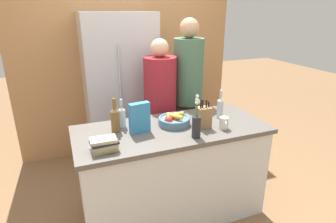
% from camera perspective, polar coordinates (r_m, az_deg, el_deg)
% --- Properties ---
extents(ground_plane, '(14.00, 14.00, 0.00)m').
position_cam_1_polar(ground_plane, '(2.95, 0.70, -19.42)').
color(ground_plane, brown).
extents(kitchen_island, '(1.70, 0.74, 0.89)m').
position_cam_1_polar(kitchen_island, '(2.69, 0.74, -12.04)').
color(kitchen_island, silver).
rests_on(kitchen_island, ground_plane).
extents(back_wall_wood, '(2.90, 0.12, 2.60)m').
position_cam_1_polar(back_wall_wood, '(3.83, -8.34, 11.27)').
color(back_wall_wood, '#AD7A4C').
rests_on(back_wall_wood, ground_plane).
extents(refrigerator, '(0.84, 0.63, 1.85)m').
position_cam_1_polar(refrigerator, '(3.53, -9.61, 4.19)').
color(refrigerator, '#B7B7BC').
rests_on(refrigerator, ground_plane).
extents(fruit_bowl, '(0.29, 0.29, 0.11)m').
position_cam_1_polar(fruit_bowl, '(2.53, 1.23, -1.74)').
color(fruit_bowl, slate).
rests_on(fruit_bowl, kitchen_island).
extents(knife_block, '(0.12, 0.10, 0.27)m').
position_cam_1_polar(knife_block, '(2.47, 7.26, -1.13)').
color(knife_block, olive).
rests_on(knife_block, kitchen_island).
extents(flower_vase, '(0.07, 0.07, 0.36)m').
position_cam_1_polar(flower_vase, '(2.27, 5.81, -2.49)').
color(flower_vase, '#232328').
rests_on(flower_vase, kitchen_island).
extents(cereal_box, '(0.18, 0.09, 0.26)m').
position_cam_1_polar(cereal_box, '(2.35, -5.81, -1.31)').
color(cereal_box, teal).
rests_on(cereal_box, kitchen_island).
extents(coffee_mug, '(0.08, 0.12, 0.10)m').
position_cam_1_polar(coffee_mug, '(2.49, 11.29, -2.32)').
color(coffee_mug, silver).
rests_on(coffee_mug, kitchen_island).
extents(book_stack, '(0.21, 0.16, 0.10)m').
position_cam_1_polar(book_stack, '(2.12, -12.86, -6.59)').
color(book_stack, '#B7A88E').
rests_on(book_stack, kitchen_island).
extents(bottle_oil, '(0.06, 0.06, 0.27)m').
position_cam_1_polar(bottle_oil, '(2.71, 10.54, 0.91)').
color(bottle_oil, '#B2BCC1').
rests_on(bottle_oil, kitchen_island).
extents(bottle_vinegar, '(0.06, 0.06, 0.26)m').
position_cam_1_polar(bottle_vinegar, '(2.49, -9.33, -0.95)').
color(bottle_vinegar, '#B2BCC1').
rests_on(bottle_vinegar, kitchen_island).
extents(bottle_wine, '(0.08, 0.08, 0.30)m').
position_cam_1_polar(bottle_wine, '(2.40, -10.67, -1.45)').
color(bottle_wine, brown).
rests_on(bottle_wine, kitchen_island).
extents(person_at_sink, '(0.35, 0.35, 1.60)m').
position_cam_1_polar(person_at_sink, '(3.06, -1.59, 1.41)').
color(person_at_sink, '#383842').
rests_on(person_at_sink, ground_plane).
extents(person_in_blue, '(0.33, 0.33, 1.80)m').
position_cam_1_polar(person_in_blue, '(3.18, 4.04, 4.42)').
color(person_in_blue, '#383842').
rests_on(person_in_blue, ground_plane).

